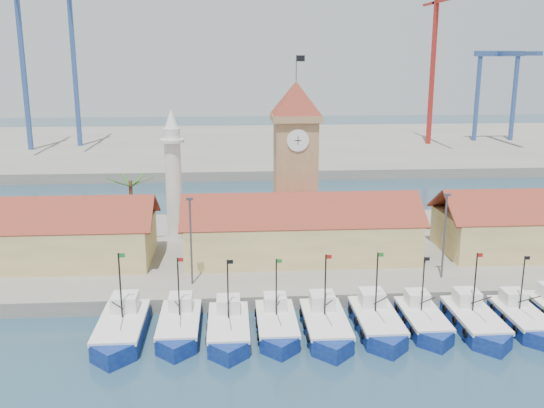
{
  "coord_description": "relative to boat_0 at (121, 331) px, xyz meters",
  "views": [
    {
      "loc": [
        -7.96,
        -46.44,
        24.21
      ],
      "look_at": [
        -3.42,
        18.0,
        8.26
      ],
      "focal_mm": 40.0,
      "sensor_mm": 36.0,
      "label": 1
    }
  ],
  "objects": [
    {
      "name": "boat_6",
      "position": [
        26.99,
        0.26,
        -0.12
      ],
      "size": [
        3.37,
        9.23,
        6.98
      ],
      "color": "navy",
      "rests_on": "ground"
    },
    {
      "name": "boat_4",
      "position": [
        17.94,
        -0.46,
        -0.04
      ],
      "size": [
        3.7,
        10.15,
        7.68
      ],
      "color": "navy",
      "rests_on": "ground"
    },
    {
      "name": "boat_8",
      "position": [
        36.09,
        -0.13,
        -0.11
      ],
      "size": [
        3.37,
        9.24,
        6.99
      ],
      "color": "navy",
      "rests_on": "ground"
    },
    {
      "name": "gantry",
      "position": [
        79.67,
        103.82,
        19.2
      ],
      "size": [
        13.0,
        22.0,
        23.2
      ],
      "color": "#2F4E90",
      "rests_on": "terminal"
    },
    {
      "name": "crane_blue_far",
      "position": [
        -38.09,
        97.89,
        26.0
      ],
      "size": [
        1.0,
        32.32,
        44.82
      ],
      "color": "#2F4E90",
      "rests_on": "terminal"
    },
    {
      "name": "boat_7",
      "position": [
        31.53,
        -0.48,
        -0.06
      ],
      "size": [
        3.62,
        9.92,
        7.51
      ],
      "color": "navy",
      "rests_on": "ground"
    },
    {
      "name": "ground",
      "position": [
        17.67,
        -2.83,
        -0.84
      ],
      "size": [
        400.0,
        400.0,
        0.0
      ],
      "primitive_type": "plane",
      "color": "#1C354C",
      "rests_on": "ground"
    },
    {
      "name": "boat_0",
      "position": [
        0.0,
        0.0,
        0.0
      ],
      "size": [
        3.91,
        10.7,
        8.1
      ],
      "color": "navy",
      "rests_on": "ground"
    },
    {
      "name": "crane_blue_near",
      "position": [
        -27.84,
        103.69,
        26.12
      ],
      "size": [
        1.0,
        33.69,
        44.83
      ],
      "color": "#2F4E90",
      "rests_on": "terminal"
    },
    {
      "name": "minaret",
      "position": [
        2.67,
        25.17,
        8.89
      ],
      "size": [
        3.0,
        3.0,
        16.3
      ],
      "color": "silver",
      "rests_on": "quay"
    },
    {
      "name": "lamp_posts",
      "position": [
        18.17,
        9.17,
        5.64
      ],
      "size": [
        80.7,
        0.25,
        9.03
      ],
      "color": "#3F3F44",
      "rests_on": "quay"
    },
    {
      "name": "boat_3",
      "position": [
        13.64,
        0.1,
        -0.09
      ],
      "size": [
        3.46,
        9.49,
        7.18
      ],
      "color": "navy",
      "rests_on": "ground"
    },
    {
      "name": "boat_1",
      "position": [
        4.99,
        0.48,
        -0.07
      ],
      "size": [
        3.56,
        9.76,
        7.38
      ],
      "color": "navy",
      "rests_on": "ground"
    },
    {
      "name": "clock_tower",
      "position": [
        17.67,
        23.17,
        11.12
      ],
      "size": [
        5.8,
        5.8,
        22.7
      ],
      "color": "tan",
      "rests_on": "quay"
    },
    {
      "name": "crane_red_right",
      "position": [
        60.58,
        100.95,
        24.75
      ],
      "size": [
        1.0,
        31.44,
        42.67
      ],
      "color": "#A81E19",
      "rests_on": "terminal"
    },
    {
      "name": "hall_center",
      "position": [
        17.67,
        17.17,
        3.15
      ],
      "size": [
        27.04,
        10.13,
        7.61
      ],
      "color": "#E8CB7F",
      "rests_on": "quay"
    },
    {
      "name": "hall_left",
      "position": [
        -14.33,
        17.17,
        3.15
      ],
      "size": [
        31.2,
        10.13,
        7.61
      ],
      "color": "#E8CB7F",
      "rests_on": "quay"
    },
    {
      "name": "terminal",
      "position": [
        17.67,
        107.17,
        0.16
      ],
      "size": [
        240.0,
        80.0,
        2.0
      ],
      "primitive_type": "cube",
      "color": "gray",
      "rests_on": "ground"
    },
    {
      "name": "quay",
      "position": [
        17.67,
        21.17,
        -0.09
      ],
      "size": [
        140.0,
        32.0,
        1.5
      ],
      "primitive_type": "cube",
      "color": "gray",
      "rests_on": "ground"
    },
    {
      "name": "boat_2",
      "position": [
        9.35,
        -0.43,
        -0.07
      ],
      "size": [
        3.57,
        9.78,
        7.4
      ],
      "color": "navy",
      "rests_on": "ground"
    },
    {
      "name": "palm_tree",
      "position": [
        -2.33,
        23.17,
        5.41
      ],
      "size": [
        5.6,
        5.03,
        8.39
      ],
      "color": "brown",
      "rests_on": "quay"
    },
    {
      "name": "boat_5",
      "position": [
        22.65,
        -0.05,
        -0.05
      ],
      "size": [
        3.68,
        10.07,
        7.62
      ],
      "color": "navy",
      "rests_on": "ground"
    }
  ]
}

